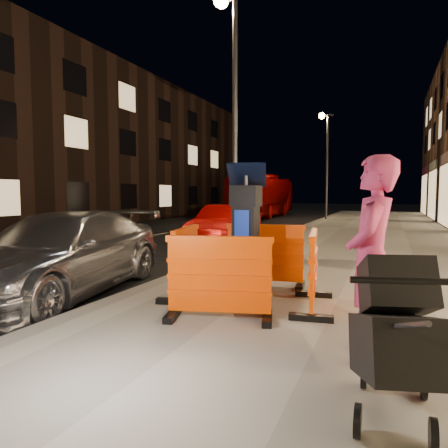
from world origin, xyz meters
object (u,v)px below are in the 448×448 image
at_px(man, 372,259).
at_px(parking_kiosk, 246,237).
at_px(barrier_back, 265,255).
at_px(barrier_bldgside, 313,270).
at_px(car_silver, 62,293).
at_px(barrier_front, 219,278).
at_px(barrier_kerbside, 186,261).
at_px(car_red, 226,246).
at_px(bus_doubledecker, 263,217).
at_px(stroller, 396,340).

bearing_deg(man, parking_kiosk, -126.86).
xyz_separation_m(barrier_back, barrier_bldgside, (0.95, -0.95, 0.00)).
distance_m(parking_kiosk, car_silver, 3.34).
bearing_deg(barrier_bldgside, car_silver, 85.30).
bearing_deg(car_silver, man, -22.84).
bearing_deg(barrier_front, car_silver, 152.34).
relative_size(barrier_back, barrier_kerbside, 1.00).
relative_size(barrier_front, barrier_bldgside, 1.00).
bearing_deg(barrier_back, car_red, 110.93).
bearing_deg(car_silver, bus_doubledecker, 89.75).
height_order(parking_kiosk, stroller, parking_kiosk).
relative_size(barrier_bldgside, car_red, 0.33).
distance_m(car_silver, stroller, 5.55).
height_order(barrier_front, barrier_back, same).
relative_size(man, stroller, 1.77).
relative_size(parking_kiosk, man, 0.98).
bearing_deg(stroller, bus_doubledecker, 92.77).
height_order(car_silver, stroller, stroller).
distance_m(barrier_back, man, 3.02).
xyz_separation_m(car_red, bus_doubledecker, (-3.57, 15.81, 0.00)).
height_order(barrier_back, stroller, stroller).
bearing_deg(barrier_back, bus_doubledecker, 99.71).
bearing_deg(car_silver, barrier_kerbside, -2.06).
xyz_separation_m(barrier_kerbside, car_silver, (-2.21, -0.26, -0.66)).
distance_m(parking_kiosk, barrier_back, 1.03).
height_order(parking_kiosk, barrier_back, parking_kiosk).
relative_size(parking_kiosk, car_silver, 0.39).
height_order(barrier_bldgside, bus_doubledecker, bus_doubledecker).
xyz_separation_m(barrier_front, barrier_bldgside, (0.95, 0.95, 0.00)).
distance_m(car_red, stroller, 10.07).
bearing_deg(car_red, car_silver, -95.54).
xyz_separation_m(parking_kiosk, bus_doubledecker, (-6.50, 22.21, -1.06)).
xyz_separation_m(barrier_front, man, (1.73, -0.54, 0.43)).
bearing_deg(parking_kiosk, car_silver, 174.38).
bearing_deg(barrier_front, barrier_kerbside, 119.72).
bearing_deg(barrier_bldgside, stroller, -166.03).
distance_m(car_red, man, 9.23).
bearing_deg(man, barrier_bldgside, -148.56).
distance_m(barrier_bldgside, stroller, 2.58).
bearing_deg(car_red, barrier_bldgside, -62.39).
height_order(barrier_bldgside, car_silver, barrier_bldgside).
xyz_separation_m(barrier_front, barrier_back, (0.00, 1.90, 0.00)).
relative_size(parking_kiosk, barrier_bldgside, 1.40).
bearing_deg(barrier_kerbside, barrier_bldgside, -102.28).
relative_size(parking_kiosk, bus_doubledecker, 0.17).
xyz_separation_m(barrier_back, car_red, (-2.93, 5.46, -0.66)).
distance_m(car_silver, bus_doubledecker, 22.72).
distance_m(barrier_back, car_silver, 3.44).
height_order(barrier_kerbside, barrier_bldgside, same).
distance_m(barrier_bldgside, car_red, 7.52).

